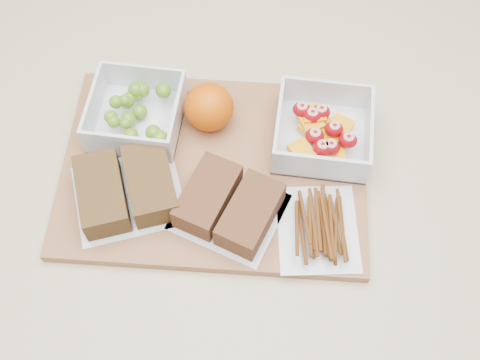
{
  "coord_description": "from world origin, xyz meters",
  "views": [
    {
      "loc": [
        0.06,
        -0.4,
        1.63
      ],
      "look_at": [
        0.01,
        -0.01,
        0.93
      ],
      "focal_mm": 45.0,
      "sensor_mm": 36.0,
      "label": 1
    }
  ],
  "objects_px": {
    "cutting_board": "(214,169)",
    "sandwich_bag_center": "(229,206)",
    "sandwich_bag_left": "(126,189)",
    "fruit_container": "(322,132)",
    "grape_container": "(138,112)",
    "pretzel_bag": "(319,225)",
    "orange": "(209,107)"
  },
  "relations": [
    {
      "from": "fruit_container",
      "to": "pretzel_bag",
      "type": "bearing_deg",
      "value": -87.53
    },
    {
      "from": "sandwich_bag_left",
      "to": "grape_container",
      "type": "bearing_deg",
      "value": 95.37
    },
    {
      "from": "fruit_container",
      "to": "cutting_board",
      "type": "bearing_deg",
      "value": -156.68
    },
    {
      "from": "cutting_board",
      "to": "sandwich_bag_left",
      "type": "xyz_separation_m",
      "value": [
        -0.11,
        -0.06,
        0.03
      ]
    },
    {
      "from": "grape_container",
      "to": "orange",
      "type": "xyz_separation_m",
      "value": [
        0.1,
        0.01,
        0.01
      ]
    },
    {
      "from": "orange",
      "to": "sandwich_bag_center",
      "type": "distance_m",
      "value": 0.15
    },
    {
      "from": "fruit_container",
      "to": "sandwich_bag_center",
      "type": "bearing_deg",
      "value": -130.87
    },
    {
      "from": "grape_container",
      "to": "cutting_board",
      "type": "bearing_deg",
      "value": -27.09
    },
    {
      "from": "sandwich_bag_center",
      "to": "pretzel_bag",
      "type": "relative_size",
      "value": 1.15
    },
    {
      "from": "fruit_container",
      "to": "orange",
      "type": "bearing_deg",
      "value": 175.88
    },
    {
      "from": "sandwich_bag_center",
      "to": "pretzel_bag",
      "type": "height_order",
      "value": "sandwich_bag_center"
    },
    {
      "from": "orange",
      "to": "pretzel_bag",
      "type": "height_order",
      "value": "orange"
    },
    {
      "from": "sandwich_bag_left",
      "to": "sandwich_bag_center",
      "type": "bearing_deg",
      "value": -2.5
    },
    {
      "from": "cutting_board",
      "to": "sandwich_bag_left",
      "type": "bearing_deg",
      "value": -153.53
    },
    {
      "from": "orange",
      "to": "sandwich_bag_center",
      "type": "xyz_separation_m",
      "value": [
        0.05,
        -0.14,
        -0.01
      ]
    },
    {
      "from": "cutting_board",
      "to": "sandwich_bag_left",
      "type": "height_order",
      "value": "sandwich_bag_left"
    },
    {
      "from": "grape_container",
      "to": "pretzel_bag",
      "type": "relative_size",
      "value": 0.89
    },
    {
      "from": "fruit_container",
      "to": "pretzel_bag",
      "type": "relative_size",
      "value": 0.93
    },
    {
      "from": "cutting_board",
      "to": "fruit_container",
      "type": "bearing_deg",
      "value": 19.61
    },
    {
      "from": "pretzel_bag",
      "to": "cutting_board",
      "type": "bearing_deg",
      "value": 152.68
    },
    {
      "from": "grape_container",
      "to": "sandwich_bag_left",
      "type": "xyz_separation_m",
      "value": [
        0.01,
        -0.12,
        -0.0
      ]
    },
    {
      "from": "sandwich_bag_center",
      "to": "fruit_container",
      "type": "bearing_deg",
      "value": 49.13
    },
    {
      "from": "sandwich_bag_left",
      "to": "fruit_container",
      "type": "bearing_deg",
      "value": 26.35
    },
    {
      "from": "sandwich_bag_left",
      "to": "pretzel_bag",
      "type": "bearing_deg",
      "value": -3.4
    },
    {
      "from": "sandwich_bag_center",
      "to": "sandwich_bag_left",
      "type": "bearing_deg",
      "value": 177.5
    },
    {
      "from": "sandwich_bag_left",
      "to": "pretzel_bag",
      "type": "xyz_separation_m",
      "value": [
        0.26,
        -0.02,
        -0.01
      ]
    },
    {
      "from": "cutting_board",
      "to": "grape_container",
      "type": "relative_size",
      "value": 3.36
    },
    {
      "from": "fruit_container",
      "to": "sandwich_bag_left",
      "type": "relative_size",
      "value": 0.73
    },
    {
      "from": "fruit_container",
      "to": "orange",
      "type": "relative_size",
      "value": 1.87
    },
    {
      "from": "orange",
      "to": "pretzel_bag",
      "type": "relative_size",
      "value": 0.5
    },
    {
      "from": "cutting_board",
      "to": "sandwich_bag_center",
      "type": "relative_size",
      "value": 2.59
    },
    {
      "from": "orange",
      "to": "grape_container",
      "type": "bearing_deg",
      "value": -172.68
    }
  ]
}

